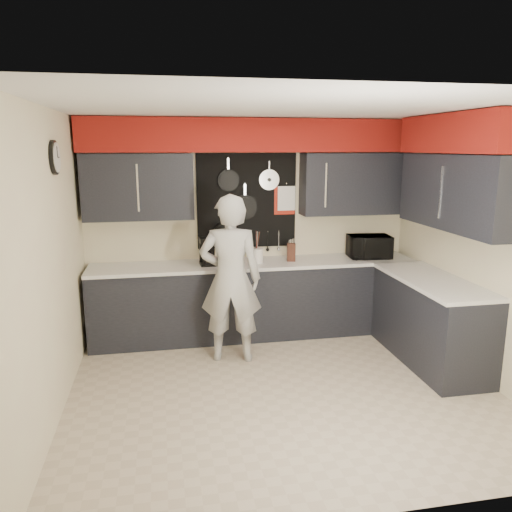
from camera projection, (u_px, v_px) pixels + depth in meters
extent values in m
plane|color=#C3B297|center=(283.00, 389.00, 4.79)|extent=(4.00, 4.00, 0.00)
cube|color=beige|center=(251.00, 227.00, 6.18)|extent=(4.00, 0.01, 2.60)
cube|color=black|center=(138.00, 187.00, 5.68)|extent=(1.24, 0.32, 0.75)
cube|color=black|center=(355.00, 184.00, 6.15)|extent=(1.34, 0.32, 0.75)
cube|color=maroon|center=(253.00, 135.00, 5.78)|extent=(3.94, 0.36, 0.38)
cube|color=black|center=(247.00, 201.00, 6.10)|extent=(1.22, 0.03, 1.15)
cylinder|color=black|center=(228.00, 180.00, 5.96)|extent=(0.26, 0.04, 0.26)
cylinder|color=black|center=(245.00, 207.00, 6.07)|extent=(0.30, 0.04, 0.30)
cylinder|color=black|center=(224.00, 233.00, 6.09)|extent=(0.27, 0.04, 0.27)
cylinder|color=silver|center=(269.00, 180.00, 6.06)|extent=(0.25, 0.02, 0.25)
cube|color=#A11B0C|center=(285.00, 201.00, 6.16)|extent=(0.26, 0.01, 0.34)
cube|color=white|center=(286.00, 198.00, 6.15)|extent=(0.22, 0.01, 0.30)
cylinder|color=silver|center=(211.00, 242.00, 6.10)|extent=(0.01, 0.01, 0.20)
cylinder|color=silver|center=(223.00, 242.00, 6.12)|extent=(0.01, 0.01, 0.20)
cylinder|color=silver|center=(234.00, 241.00, 6.15)|extent=(0.01, 0.01, 0.20)
cylinder|color=silver|center=(245.00, 241.00, 6.17)|extent=(0.01, 0.01, 0.20)
cylinder|color=silver|center=(257.00, 241.00, 6.20)|extent=(0.01, 0.01, 0.20)
cylinder|color=silver|center=(268.00, 240.00, 6.22)|extent=(0.01, 0.01, 0.20)
cylinder|color=silver|center=(279.00, 240.00, 6.25)|extent=(0.01, 0.01, 0.20)
cube|color=beige|center=(483.00, 248.00, 4.87)|extent=(0.01, 3.50, 2.60)
cube|color=black|center=(456.00, 192.00, 5.02)|extent=(0.32, 1.70, 0.75)
cube|color=maroon|center=(459.00, 133.00, 4.89)|extent=(0.36, 1.70, 0.38)
cube|color=beige|center=(52.00, 266.00, 4.15)|extent=(0.01, 3.50, 2.60)
cylinder|color=black|center=(54.00, 157.00, 4.34)|extent=(0.04, 0.30, 0.30)
cylinder|color=white|center=(57.00, 157.00, 4.35)|extent=(0.01, 0.26, 0.26)
cube|color=black|center=(255.00, 300.00, 6.08)|extent=(3.90, 0.60, 0.88)
cube|color=silver|center=(255.00, 264.00, 5.97)|extent=(3.90, 0.63, 0.04)
cube|color=black|center=(430.00, 322.00, 5.34)|extent=(0.60, 1.60, 0.88)
cube|color=silver|center=(432.00, 280.00, 5.24)|extent=(0.63, 1.60, 0.04)
cube|color=black|center=(259.00, 338.00, 5.92)|extent=(3.90, 0.06, 0.10)
imported|color=black|center=(369.00, 247.00, 6.19)|extent=(0.53, 0.38, 0.28)
cube|color=black|center=(291.00, 252.00, 6.02)|extent=(0.11, 0.11, 0.21)
cylinder|color=white|center=(257.00, 256.00, 5.93)|extent=(0.13, 0.13, 0.17)
cube|color=black|center=(208.00, 264.00, 5.83)|extent=(0.18, 0.22, 0.03)
cube|color=black|center=(207.00, 250.00, 5.87)|extent=(0.18, 0.06, 0.29)
cube|color=black|center=(207.00, 240.00, 5.77)|extent=(0.18, 0.22, 0.06)
cylinder|color=black|center=(208.00, 257.00, 5.79)|extent=(0.11, 0.11, 0.14)
imported|color=#B6B6B3|center=(230.00, 279.00, 5.28)|extent=(0.73, 0.55, 1.80)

